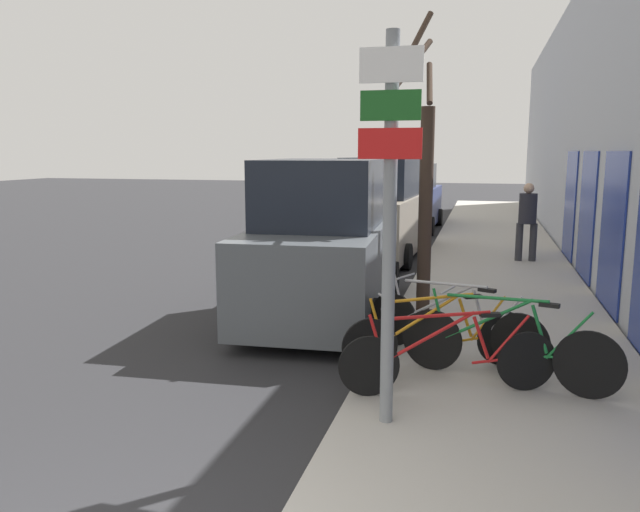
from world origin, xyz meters
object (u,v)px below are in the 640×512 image
signpost (389,217)px  pedestrian_near (527,216)px  bicycle_1 (506,346)px  parked_car_2 (407,200)px  street_tree (423,191)px  bicycle_3 (453,326)px  bicycle_2 (438,337)px  parked_car_1 (382,213)px  parked_car_0 (324,247)px  bicycle_0 (449,358)px

signpost → pedestrian_near: bearing=79.3°
bicycle_1 → pedestrian_near: (0.68, 8.06, 0.61)m
signpost → parked_car_2: 15.80m
signpost → bicycle_1: signpost is taller
street_tree → parked_car_2: bearing=97.8°
signpost → pedestrian_near: signpost is taller
bicycle_1 → bicycle_3: bicycle_1 is taller
bicycle_2 → pedestrian_near: (1.41, 7.82, 0.64)m
parked_car_1 → street_tree: bearing=-72.4°
signpost → parked_car_0: bearing=111.8°
bicycle_2 → bicycle_3: size_ratio=0.94×
parked_car_0 → street_tree: bearing=-10.3°
bicycle_2 → street_tree: 2.78m
parked_car_1 → parked_car_2: parked_car_1 is taller
signpost → street_tree: 3.83m
bicycle_2 → parked_car_0: parked_car_0 is taller
parked_car_1 → parked_car_2: 5.89m
street_tree → parked_car_0: bearing=172.9°
bicycle_0 → bicycle_2: (-0.16, 0.69, 0.00)m
bicycle_3 → street_tree: (-0.56, 1.83, 1.49)m
parked_car_0 → signpost: bearing=-71.3°
bicycle_0 → parked_car_1: size_ratio=0.46×
bicycle_3 → pedestrian_near: size_ratio=1.22×
signpost → bicycle_2: (0.36, 1.53, -1.53)m
parked_car_2 → street_tree: (1.62, -11.85, 1.04)m
signpost → bicycle_2: size_ratio=1.70×
bicycle_1 → parked_car_2: (-2.78, 14.38, 0.45)m
bicycle_2 → parked_car_2: 14.29m
parked_car_1 → bicycle_1: bearing=-69.3°
parked_car_0 → pedestrian_near: 6.32m
parked_car_0 → parked_car_1: 5.76m
signpost → parked_car_0: size_ratio=0.73×
bicycle_3 → parked_car_1: bearing=38.0°
pedestrian_near → signpost: bearing=75.5°
bicycle_0 → parked_car_1: bearing=-6.4°
parked_car_0 → parked_car_1: parked_car_0 is taller
bicycle_1 → bicycle_3: size_ratio=1.06×
parked_car_2 → street_tree: 12.00m
signpost → bicycle_0: 1.82m
street_tree → pedestrian_near: bearing=71.6°
bicycle_3 → bicycle_0: bearing=-156.2°
bicycle_3 → pedestrian_near: bearing=13.0°
bicycle_0 → bicycle_1: (0.58, 0.45, 0.03)m
bicycle_2 → parked_car_1: (-1.97, 8.25, 0.58)m
parked_car_0 → street_tree: street_tree is taller
signpost → pedestrian_near: size_ratio=1.97×
bicycle_2 → bicycle_3: (0.14, 0.47, 0.02)m
parked_car_0 → pedestrian_near: parked_car_0 is taller
bicycle_0 → bicycle_3: bearing=-18.8°
street_tree → bicycle_0: bearing=-79.0°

